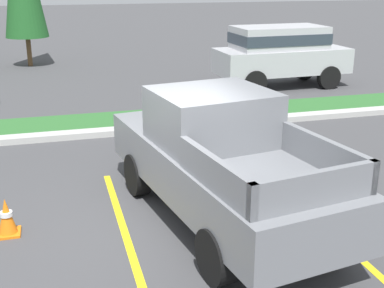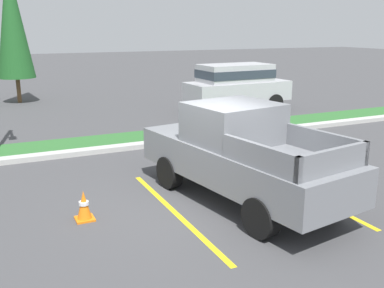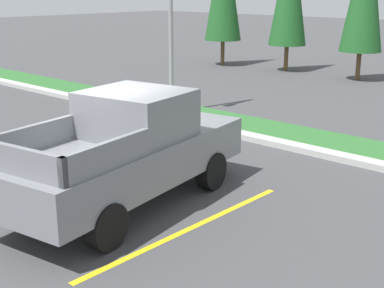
% 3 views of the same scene
% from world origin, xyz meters
% --- Properties ---
extents(ground_plane, '(120.00, 120.00, 0.00)m').
position_xyz_m(ground_plane, '(0.00, 0.00, 0.00)').
color(ground_plane, '#424244').
extents(parking_line_near, '(0.12, 4.80, 0.01)m').
position_xyz_m(parking_line_near, '(-0.64, -0.12, 0.00)').
color(parking_line_near, yellow).
rests_on(parking_line_near, ground).
extents(parking_line_far, '(0.12, 4.80, 0.01)m').
position_xyz_m(parking_line_far, '(2.46, -0.12, 0.00)').
color(parking_line_far, yellow).
rests_on(parking_line_far, ground).
extents(curb_strip, '(56.00, 0.40, 0.15)m').
position_xyz_m(curb_strip, '(0.00, 5.00, 0.07)').
color(curb_strip, '#B2B2AD').
rests_on(curb_strip, ground).
extents(grass_median, '(56.00, 1.80, 0.06)m').
position_xyz_m(grass_median, '(0.00, 6.10, 0.03)').
color(grass_median, '#2D662D').
rests_on(grass_median, ground).
extents(pickup_truck_main, '(2.72, 5.46, 2.10)m').
position_xyz_m(pickup_truck_main, '(0.91, -0.07, 1.04)').
color(pickup_truck_main, black).
rests_on(pickup_truck_main, ground).
extents(suv_distant, '(4.67, 2.11, 2.10)m').
position_xyz_m(suv_distant, '(6.21, 9.10, 1.24)').
color(suv_distant, black).
rests_on(suv_distant, ground).
extents(traffic_cone, '(0.36, 0.36, 0.60)m').
position_xyz_m(traffic_cone, '(-2.38, 0.29, 0.29)').
color(traffic_cone, orange).
rests_on(traffic_cone, ground).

